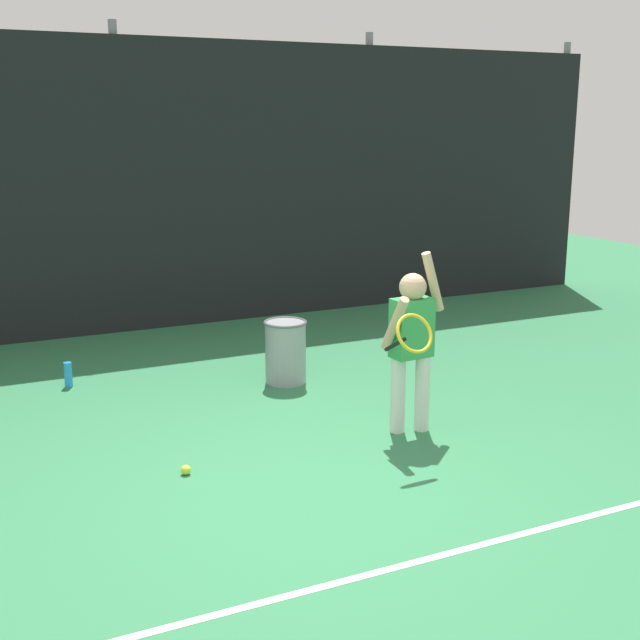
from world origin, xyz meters
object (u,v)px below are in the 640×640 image
(ball_hopper, at_px, (286,351))
(tennis_ball_2, at_px, (398,355))
(water_bottle, at_px, (68,375))
(tennis_ball_5, at_px, (186,470))
(tennis_player, at_px, (412,338))

(ball_hopper, distance_m, tennis_ball_2, 1.33)
(water_bottle, bearing_deg, tennis_ball_5, -80.29)
(water_bottle, height_order, tennis_ball_2, water_bottle)
(ball_hopper, bearing_deg, tennis_ball_2, 9.32)
(tennis_player, height_order, tennis_ball_5, tennis_player)
(tennis_ball_2, xyz_separation_m, tennis_ball_5, (-2.67, -1.75, 0.00))
(tennis_player, xyz_separation_m, tennis_ball_2, (0.94, 1.72, -0.69))
(water_bottle, relative_size, tennis_ball_5, 3.33)
(ball_hopper, height_order, tennis_ball_5, ball_hopper)
(tennis_player, height_order, tennis_ball_2, tennis_player)
(tennis_ball_2, distance_m, tennis_ball_5, 3.19)
(water_bottle, bearing_deg, ball_hopper, -21.88)
(tennis_player, relative_size, tennis_ball_5, 20.46)
(water_bottle, relative_size, tennis_ball_2, 3.33)
(tennis_player, xyz_separation_m, ball_hopper, (-0.35, 1.51, -0.44))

